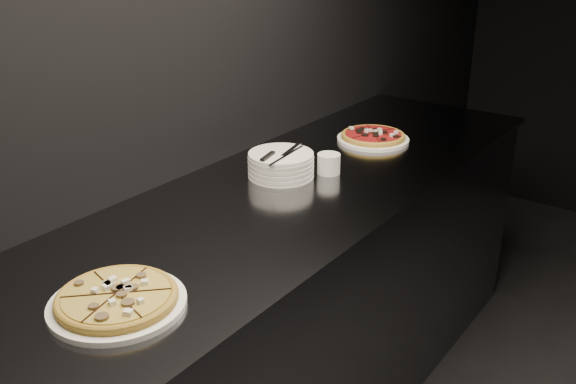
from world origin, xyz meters
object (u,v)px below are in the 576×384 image
Objects in this scene: counter at (301,299)px; pizza_tomato at (373,137)px; cutlery at (280,154)px; ramekin at (329,163)px; pizza_mushroom at (117,299)px; plate_stack at (281,164)px.

pizza_tomato is at bearing 92.69° from counter.
cutlery is (-0.09, -0.01, 0.55)m from counter.
cutlery reaches higher than ramekin.
ramekin is (-0.07, 0.99, 0.02)m from pizza_mushroom.
plate_stack is 0.93× the size of cutlery.
ramekin is at bearing 44.97° from plate_stack.
pizza_mushroom is 1.14× the size of pizza_tomato.
ramekin is (0.02, 0.13, 0.50)m from counter.
counter is at bearing -100.15° from ramekin.
pizza_mushroom is 1.42× the size of cutlery.
counter is 30.46× the size of ramekin.
ramekin reaches higher than pizza_tomato.
pizza_mushroom is at bearing -84.13° from counter.
ramekin is at bearing 79.85° from counter.
pizza_tomato is at bearing 70.79° from cutlery.
ramekin is (0.05, -0.40, 0.02)m from pizza_tomato.
pizza_tomato is (-0.11, 1.40, -0.00)m from pizza_mushroom.
pizza_tomato is 1.24× the size of cutlery.
counter is 0.99m from pizza_mushroom.
pizza_mushroom is at bearing -78.06° from plate_stack.
ramekin reaches higher than pizza_mushroom.
plate_stack is 0.05m from cutlery.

